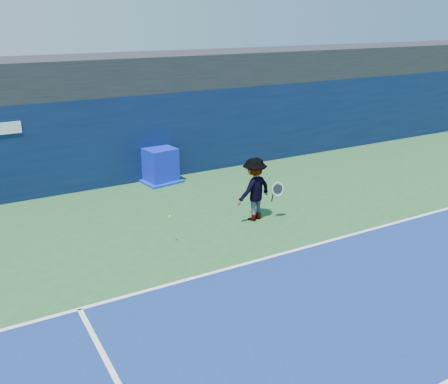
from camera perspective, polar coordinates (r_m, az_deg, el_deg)
The scene contains 7 objects.
ground at distance 10.48m, azimuth 16.79°, elevation -13.18°, with size 80.00×80.00×0.00m, color #285A2C.
baseline at distance 12.41m, azimuth 6.87°, elevation -6.96°, with size 24.00×0.10×0.01m, color white.
stadium_band at distance 18.71m, azimuth -8.56°, elevation 13.50°, with size 36.00×3.00×1.20m, color black.
back_wall_assembly at distance 18.13m, azimuth -7.07°, elevation 6.64°, with size 36.00×1.03×3.00m.
equipment_cart at distance 17.50m, azimuth -7.37°, elevation 2.93°, with size 1.43×1.43×1.21m.
tennis_player at distance 14.01m, azimuth 3.50°, elevation 0.33°, with size 1.41×0.94×1.82m.
tennis_ball at distance 12.57m, azimuth -6.22°, elevation -2.80°, with size 0.06×0.06×0.06m.
Camera 1 is at (-6.70, -5.86, 5.54)m, focal length 40.00 mm.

